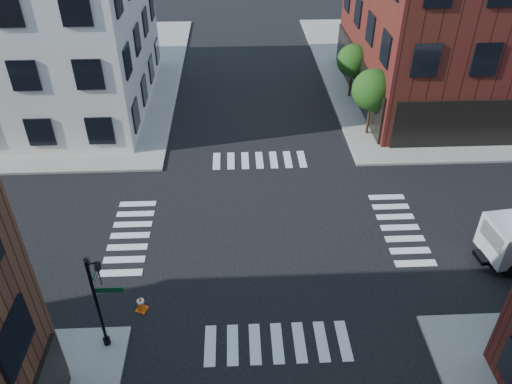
{
  "coord_description": "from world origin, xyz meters",
  "views": [
    {
      "loc": [
        -1.45,
        -19.78,
        16.64
      ],
      "look_at": [
        -0.53,
        0.05,
        2.5
      ],
      "focal_mm": 35.0,
      "sensor_mm": 36.0,
      "label": 1
    }
  ],
  "objects": [
    {
      "name": "traffic_cone",
      "position": [
        -5.7,
        -4.98,
        0.39
      ],
      "size": [
        0.56,
        0.56,
        0.8
      ],
      "rotation": [
        0.0,
        0.0,
        -0.37
      ],
      "color": "#F8590B",
      "rests_on": "ground"
    },
    {
      "name": "signal_pole",
      "position": [
        -6.72,
        -6.68,
        2.86
      ],
      "size": [
        1.29,
        1.24,
        4.6
      ],
      "color": "black",
      "rests_on": "ground"
    },
    {
      "name": "tree_far",
      "position": [
        7.56,
        15.98,
        2.87
      ],
      "size": [
        2.43,
        2.43,
        4.07
      ],
      "color": "black",
      "rests_on": "ground"
    },
    {
      "name": "ground",
      "position": [
        0.0,
        0.0,
        0.0
      ],
      "size": [
        120.0,
        120.0,
        0.0
      ],
      "primitive_type": "plane",
      "color": "black",
      "rests_on": "ground"
    },
    {
      "name": "tree_near",
      "position": [
        7.56,
        9.98,
        3.16
      ],
      "size": [
        2.69,
        2.69,
        4.49
      ],
      "color": "black",
      "rests_on": "ground"
    },
    {
      "name": "sidewalk_nw",
      "position": [
        -21.0,
        21.0,
        0.07
      ],
      "size": [
        30.0,
        30.0,
        0.15
      ],
      "primitive_type": "cube",
      "color": "gray",
      "rests_on": "ground"
    },
    {
      "name": "sidewalk_ne",
      "position": [
        21.0,
        21.0,
        0.07
      ],
      "size": [
        30.0,
        30.0,
        0.15
      ],
      "primitive_type": "cube",
      "color": "gray",
      "rests_on": "ground"
    }
  ]
}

